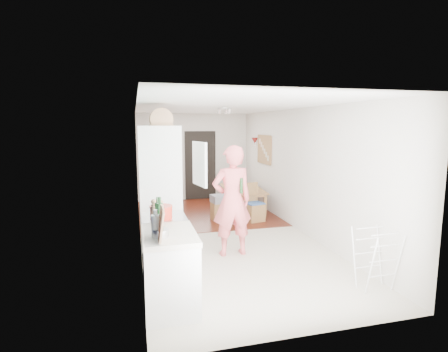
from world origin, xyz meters
name	(u,v)px	position (x,y,z in m)	size (l,w,h in m)	color
room_shell	(223,173)	(0.00, 0.00, 1.25)	(3.20, 7.00, 2.50)	beige
floor	(223,235)	(0.00, 0.00, 0.00)	(3.20, 7.00, 0.01)	beige
wood_floor_overlay	(205,212)	(0.00, 1.85, 0.01)	(3.20, 3.30, 0.01)	#5A2118
sage_wall_panel	(140,150)	(-1.59, -2.00, 1.85)	(0.02, 3.00, 1.30)	slate
tile_splashback	(143,215)	(-1.59, -2.55, 1.15)	(0.02, 1.90, 0.50)	black
doorway_recess	(200,166)	(0.20, 3.48, 1.00)	(0.90, 0.04, 2.00)	black
base_cabinet	(170,272)	(-1.30, -2.55, 0.43)	(0.60, 0.90, 0.86)	white
worktop	(169,235)	(-1.30, -2.55, 0.89)	(0.62, 0.92, 0.06)	silver
range_cooker	(164,250)	(-1.30, -1.80, 0.44)	(0.60, 0.60, 0.88)	white
cooker_top	(164,218)	(-1.30, -1.80, 0.90)	(0.60, 0.60, 0.04)	silver
fridge_housing	(160,192)	(-1.27, -0.78, 1.07)	(0.66, 0.66, 2.15)	white
fridge_door	(200,164)	(-0.66, -1.08, 1.55)	(0.56, 0.04, 0.70)	white
fridge_interior	(178,162)	(-0.96, -0.78, 1.55)	(0.02, 0.52, 0.66)	white
pinboard	(264,149)	(1.58, 1.90, 1.55)	(0.03, 0.90, 0.70)	tan
pinboard_frame	(264,149)	(1.57, 1.90, 1.55)	(0.01, 0.94, 0.74)	#A36F3C
wall_sconce	(255,141)	(1.54, 2.55, 1.75)	(0.18, 0.18, 0.16)	maroon
person	(232,191)	(-0.12, -1.07, 1.09)	(0.79, 0.52, 2.17)	#F1666A
dining_table	(244,201)	(0.99, 1.74, 0.25)	(1.43, 0.80, 0.50)	#A36F3C
dining_chair	(254,203)	(0.93, 0.78, 0.43)	(0.37, 0.37, 0.87)	#A36F3C
stool	(219,211)	(0.17, 1.05, 0.21)	(0.32, 0.32, 0.42)	#A36F3C
grey_drape	(220,199)	(0.20, 1.06, 0.50)	(0.38, 0.38, 0.17)	slate
drying_rack	(376,259)	(1.37, -2.76, 0.41)	(0.42, 0.38, 0.81)	white
bread_bin	(161,120)	(-1.23, -0.82, 2.25)	(0.37, 0.35, 0.20)	tan
red_casserole	(161,212)	(-1.34, -1.91, 1.01)	(0.30, 0.30, 0.18)	red
steel_pan	(161,233)	(-1.40, -2.70, 0.96)	(0.18, 0.18, 0.09)	silver
held_bottle	(241,186)	(0.01, -1.17, 1.19)	(0.05, 0.05, 0.25)	#1A3E1B
bottle_a	(160,216)	(-1.38, -2.38, 1.08)	(0.07, 0.07, 0.31)	#1A3E1B
bottle_b	(158,214)	(-1.40, -2.19, 1.06)	(0.06, 0.06, 0.28)	#1A3E1B
bottle_c	(156,226)	(-1.45, -2.67, 1.04)	(0.10, 0.10, 0.25)	silver
pepper_mill_front	(154,213)	(-1.44, -2.07, 1.04)	(0.06, 0.06, 0.24)	tan
pepper_mill_back	(161,213)	(-1.34, -2.02, 1.03)	(0.06, 0.06, 0.22)	tan
chopping_boards	(161,224)	(-1.41, -2.81, 1.10)	(0.04, 0.27, 0.37)	tan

